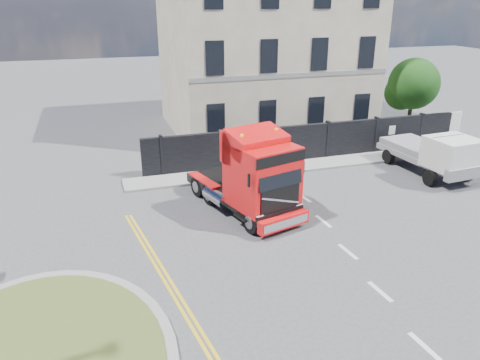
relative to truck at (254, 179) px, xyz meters
name	(u,v)px	position (x,y,z in m)	size (l,w,h in m)	color
ground	(265,260)	(-0.81, -3.44, -1.58)	(120.00, 120.00, 0.00)	#424244
hoarding_fence	(319,141)	(5.74, 5.56, -0.58)	(18.80, 0.25, 2.00)	black
georgian_building	(263,39)	(5.19, 13.06, 4.19)	(12.30, 10.30, 12.80)	beige
tree	(411,86)	(13.57, 8.66, 1.47)	(3.20, 3.20, 4.80)	#382619
pavement_far	(317,164)	(5.19, 4.66, -1.52)	(20.00, 1.60, 0.12)	gray
truck	(254,179)	(0.00, 0.00, 0.00)	(3.66, 6.25, 3.53)	black
flatbed_pickup	(442,155)	(9.99, 1.08, -0.39)	(2.46, 5.44, 2.21)	slate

